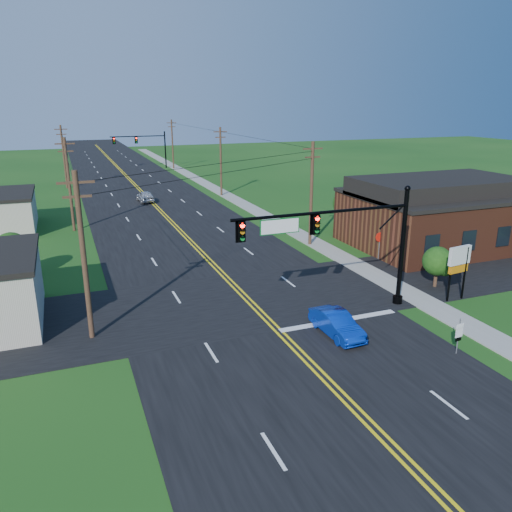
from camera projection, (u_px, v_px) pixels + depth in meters
name	position (u px, v px, depth m)	size (l,w,h in m)	color
ground	(341.00, 400.00, 21.32)	(260.00, 260.00, 0.00)	#164212
road_main	(146.00, 198.00, 65.80)	(16.00, 220.00, 0.04)	black
road_cross	(245.00, 300.00, 31.99)	(70.00, 10.00, 0.04)	black
sidewalk	(247.00, 206.00, 60.54)	(2.00, 160.00, 0.08)	gray
signal_mast_main	(339.00, 237.00, 28.53)	(11.30, 0.60, 7.48)	black
signal_mast_far	(142.00, 144.00, 92.69)	(10.98, 0.60, 7.48)	black
brick_building	(436.00, 219.00, 43.57)	(14.20, 11.20, 4.70)	#572819
utility_pole_left_a	(83.00, 254.00, 25.52)	(1.80, 0.28, 9.00)	#3E2D1C
utility_pole_left_b	(69.00, 183.00, 47.77)	(1.80, 0.28, 9.00)	#3E2D1C
utility_pole_left_c	(64.00, 156.00, 71.79)	(1.80, 0.28, 9.00)	#3E2D1C
utility_pole_right_a	(311.00, 192.00, 42.89)	(1.80, 0.28, 9.00)	#3E2D1C
utility_pole_right_b	(221.00, 160.00, 66.02)	(1.80, 0.28, 9.00)	#3E2D1C
utility_pole_right_c	(172.00, 143.00, 92.71)	(1.80, 0.28, 9.00)	#3E2D1C
tree_right_back	(348.00, 203.00, 49.23)	(3.00, 3.00, 4.10)	#3E2D1C
shrub_corner	(437.00, 261.00, 33.73)	(2.00, 2.00, 2.86)	#3E2D1C
tree_left	(11.00, 249.00, 35.40)	(2.40, 2.40, 3.37)	#3E2D1C
blue_car	(337.00, 324.00, 26.99)	(1.37, 3.94, 1.30)	#072CA9
distant_car	(145.00, 197.00, 62.90)	(1.66, 4.11, 1.40)	#B7B7BC
route_sign	(459.00, 334.00, 24.82)	(0.49, 0.10, 1.95)	slate
stop_sign	(380.00, 240.00, 39.71)	(0.81, 0.13, 2.29)	slate
pylon_sign	(459.00, 261.00, 31.23)	(1.76, 0.48, 3.59)	black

